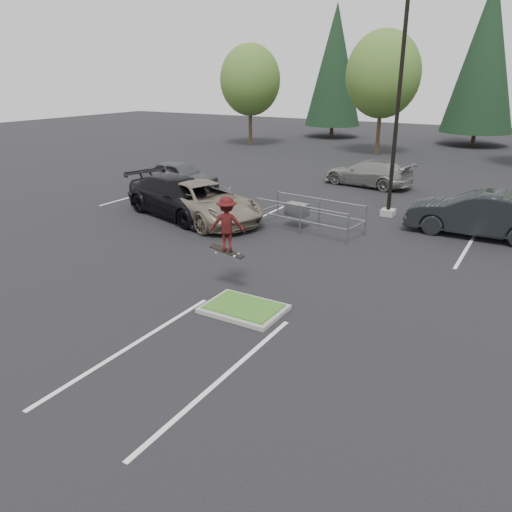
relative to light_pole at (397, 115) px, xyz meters
The scene contains 15 objects.
ground 12.85m from the light_pole, 92.39° to the right, with size 120.00×120.00×0.00m, color black.
grass_median 12.82m from the light_pole, 92.39° to the right, with size 2.20×1.60×0.16m.
stall_lines 7.74m from the light_pole, 107.24° to the right, with size 22.62×17.60×0.01m.
light_pole is the anchor object (origin of this frame).
decid_a 25.86m from the light_pole, 135.75° to the left, with size 5.44×5.44×8.91m.
decid_b 19.70m from the light_pole, 109.35° to the left, with size 5.89×5.89×9.64m.
conif_a 31.63m from the light_pole, 117.38° to the left, with size 5.72×5.72×13.00m.
conif_b 28.69m from the light_pole, 91.01° to the left, with size 6.38×6.38×14.50m.
cart_corral 6.08m from the light_pole, 124.38° to the right, with size 4.62×2.13×1.26m.
skateboarder 11.40m from the light_pole, 98.79° to the right, with size 1.22×1.06×1.82m.
car_l_tan 9.36m from the light_pole, 144.46° to the right, with size 2.87×6.23×1.73m, color gray.
car_l_black 10.52m from the light_pole, 149.53° to the right, with size 2.55×6.27×1.82m, color black.
car_l_grey 12.58m from the light_pole, behind, with size 1.92×4.77×1.63m, color #484A4F.
car_r_charc 5.55m from the light_pole, 16.94° to the right, with size 1.93×5.53×1.82m, color black.
car_far_silver 7.71m from the light_pole, 116.57° to the left, with size 2.14×5.26×1.53m, color gray.
Camera 1 is at (6.74, -10.69, 6.24)m, focal length 35.00 mm.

